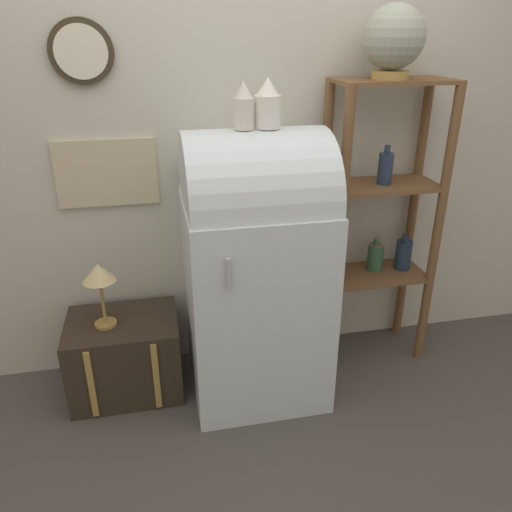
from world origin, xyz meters
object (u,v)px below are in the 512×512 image
Objects in this scene: desk_lamp at (99,277)px; suitcase_trunk at (125,355)px; vase_center at (268,105)px; refrigerator at (255,264)px; vase_left at (244,107)px; globe at (394,39)px.

suitcase_trunk is at bearing 17.65° from desk_lamp.
desk_lamp is (-0.82, 0.06, -0.79)m from vase_center.
vase_left reaches higher than refrigerator.
vase_center reaches higher than suitcase_trunk.
refrigerator is 6.45× the size of vase_center.
vase_left is 0.60× the size of desk_lamp.
suitcase_trunk is 2.77× the size of vase_left.
globe is 0.97× the size of desk_lamp.
refrigerator is 0.76m from desk_lamp.
vase_center reaches higher than vase_left.
refrigerator is 2.45× the size of suitcase_trunk.
vase_center is at bearing 4.62° from vase_left.
refrigerator is at bearing -169.88° from globe.
suitcase_trunk is 1.71× the size of globe.
suitcase_trunk is at bearing -178.45° from globe.
refrigerator is 0.86m from suitcase_trunk.
vase_left reaches higher than suitcase_trunk.
vase_center is 0.63× the size of desk_lamp.
vase_center is (0.11, 0.01, 0.01)m from vase_left.
suitcase_trunk is 1.42m from vase_left.
refrigerator is at bearing 179.92° from vase_center.
refrigerator is 4.06× the size of desk_lamp.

